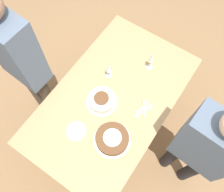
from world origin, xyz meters
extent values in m
plane|color=#8E6B47|center=(0.00, 0.00, 0.00)|extent=(12.00, 12.00, 0.00)
cube|color=tan|center=(0.00, 0.00, 0.75)|extent=(1.62, 0.97, 0.03)
cylinder|color=#8E724D|center=(0.73, -0.41, 0.37)|extent=(0.07, 0.07, 0.73)
cylinder|color=#8E724D|center=(-0.73, 0.41, 0.37)|extent=(0.07, 0.07, 0.73)
cylinder|color=#8E724D|center=(0.73, 0.41, 0.37)|extent=(0.07, 0.07, 0.73)
cylinder|color=white|center=(-0.08, 0.05, 0.76)|extent=(0.27, 0.27, 0.01)
cylinder|color=silver|center=(-0.08, 0.05, 0.80)|extent=(0.23, 0.23, 0.08)
cylinder|color=brown|center=(-0.08, 0.05, 0.85)|extent=(0.13, 0.13, 0.01)
cylinder|color=white|center=(-0.31, -0.21, 0.76)|extent=(0.31, 0.31, 0.01)
cylinder|color=brown|center=(-0.31, -0.21, 0.80)|extent=(0.27, 0.27, 0.07)
cylinder|color=silver|center=(-0.31, -0.21, 0.84)|extent=(0.15, 0.15, 0.01)
cylinder|color=silver|center=(0.46, -0.11, 0.76)|extent=(0.06, 0.06, 0.00)
cylinder|color=silver|center=(0.46, -0.11, 0.82)|extent=(0.01, 0.01, 0.10)
cone|color=silver|center=(0.46, -0.11, 0.94)|extent=(0.04, 0.04, 0.13)
cylinder|color=silver|center=(0.18, 0.15, 0.76)|extent=(0.06, 0.06, 0.00)
cylinder|color=silver|center=(0.18, 0.15, 0.81)|extent=(0.01, 0.01, 0.08)
cone|color=silver|center=(0.18, 0.15, 0.89)|extent=(0.05, 0.05, 0.09)
cylinder|color=beige|center=(-0.41, 0.08, 0.76)|extent=(0.17, 0.17, 0.01)
cube|color=silver|center=(0.05, -0.30, 0.76)|extent=(0.16, 0.09, 0.00)
cube|color=silver|center=(0.04, -0.27, 0.77)|extent=(0.17, 0.02, 0.00)
cube|color=silver|center=(0.07, -0.27, 0.77)|extent=(0.17, 0.03, 0.00)
cube|color=silver|center=(0.08, -0.29, 0.77)|extent=(0.16, 0.09, 0.00)
cube|color=silver|center=(0.07, -0.28, 0.77)|extent=(0.15, 0.10, 0.00)
cylinder|color=#232328|center=(-0.04, -0.93, 0.39)|extent=(0.11, 0.11, 0.78)
cylinder|color=#232328|center=(-0.03, -0.71, 0.39)|extent=(0.11, 0.11, 0.78)
cube|color=slate|center=(-0.04, -0.82, 1.10)|extent=(0.25, 0.41, 0.65)
cylinder|color=#4C4238|center=(-0.23, 0.84, 0.42)|extent=(0.11, 0.11, 0.84)
cylinder|color=#4C4238|center=(-0.24, 0.63, 0.42)|extent=(0.11, 0.11, 0.84)
cube|color=slate|center=(-0.24, 0.74, 1.18)|extent=(0.24, 0.41, 0.70)
camera|label=1|loc=(-0.73, -0.49, 2.76)|focal=40.00mm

